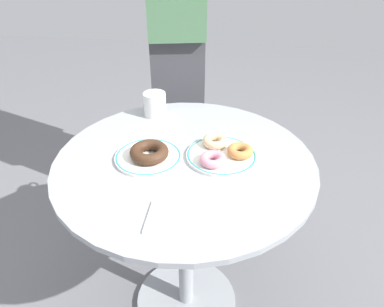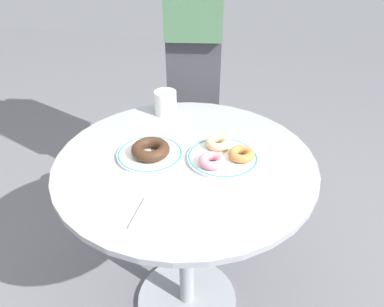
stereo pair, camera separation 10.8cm
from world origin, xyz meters
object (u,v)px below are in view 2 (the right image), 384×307
cafe_table (186,210)px  coffee_mug (166,102)px  donut_glazed (218,143)px  donut_old_fashioned (242,154)px  plate_right (223,157)px  person_figure (195,43)px  paper_napkin (161,217)px  donut_chocolate (151,149)px  donut_pink_frosted (212,161)px  plate_left (150,154)px

cafe_table → coffee_mug: bearing=118.1°
donut_glazed → donut_old_fashioned: bearing=-30.0°
cafe_table → plate_right: (0.11, 0.03, 0.21)m
cafe_table → person_figure: 0.77m
donut_old_fashioned → paper_napkin: bearing=-118.0°
donut_chocolate → paper_napkin: donut_chocolate is taller
donut_glazed → donut_pink_frosted: same height
donut_pink_frosted → coffee_mug: bearing=128.0°
plate_right → donut_pink_frosted: bearing=-113.6°
donut_glazed → donut_chocolate: bearing=-153.7°
plate_right → cafe_table: bearing=-166.2°
plate_left → coffee_mug: 0.29m
paper_napkin → person_figure: 0.96m
donut_glazed → coffee_mug: size_ratio=0.66×
plate_left → donut_glazed: 0.22m
plate_right → paper_napkin: plate_right is taller
plate_right → donut_glazed: donut_glazed is taller
donut_chocolate → donut_glazed: (0.19, 0.09, -0.00)m
donut_old_fashioned → coffee_mug: bearing=141.8°
donut_pink_frosted → coffee_mug: coffee_mug is taller
cafe_table → donut_old_fashioned: donut_old_fashioned is taller
plate_left → coffee_mug: bearing=97.7°
person_figure → plate_left: bearing=-88.0°
donut_chocolate → donut_glazed: donut_chocolate is taller
plate_right → donut_chocolate: donut_chocolate is taller
coffee_mug → person_figure: size_ratio=0.07×
plate_left → coffee_mug: coffee_mug is taller
plate_left → donut_chocolate: 0.02m
cafe_table → donut_old_fashioned: size_ratio=10.02×
donut_old_fashioned → plate_left: bearing=-171.7°
donut_old_fashioned → cafe_table: bearing=-169.3°
donut_chocolate → coffee_mug: coffee_mug is taller
coffee_mug → plate_left: bearing=-82.3°
person_figure → coffee_mug: bearing=-92.2°
paper_napkin → donut_old_fashioned: bearing=62.0°
donut_old_fashioned → coffee_mug: (-0.31, 0.25, 0.02)m
donut_old_fashioned → donut_glazed: 0.09m
donut_glazed → plate_left: bearing=-156.2°
plate_right → donut_old_fashioned: bearing=4.3°
plate_left → person_figure: size_ratio=0.12×
donut_pink_frosted → person_figure: 0.74m
plate_right → paper_napkin: bearing=-109.1°
cafe_table → donut_pink_frosted: 0.25m
plate_right → paper_napkin: 0.31m
donut_old_fashioned → donut_pink_frosted: same height
plate_right → coffee_mug: 0.36m
cafe_table → donut_chocolate: 0.26m
plate_left → paper_napkin: plate_left is taller
coffee_mug → plate_right: bearing=-44.2°
plate_left → plate_right: bearing=9.3°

